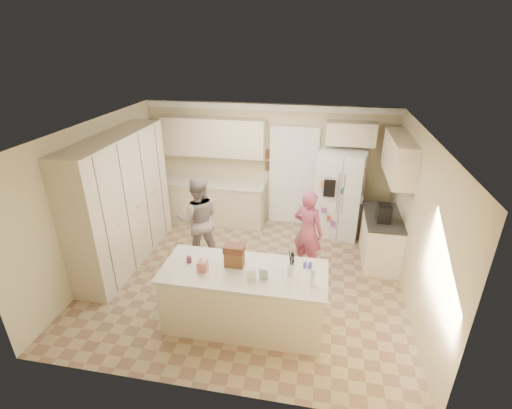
% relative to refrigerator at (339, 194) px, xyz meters
% --- Properties ---
extents(floor, '(5.20, 4.60, 0.02)m').
position_rel_refrigerator_xyz_m(floor, '(-1.54, -1.92, -0.91)').
color(floor, '#9D8A63').
rests_on(floor, ground).
extents(ceiling, '(5.20, 4.60, 0.02)m').
position_rel_refrigerator_xyz_m(ceiling, '(-1.54, -1.92, 1.71)').
color(ceiling, white).
rests_on(ceiling, wall_back).
extents(wall_back, '(5.20, 0.02, 2.60)m').
position_rel_refrigerator_xyz_m(wall_back, '(-1.54, 0.39, 0.40)').
color(wall_back, beige).
rests_on(wall_back, ground).
extents(wall_front, '(5.20, 0.02, 2.60)m').
position_rel_refrigerator_xyz_m(wall_front, '(-1.54, -4.23, 0.40)').
color(wall_front, beige).
rests_on(wall_front, ground).
extents(wall_left, '(0.02, 4.60, 2.60)m').
position_rel_refrigerator_xyz_m(wall_left, '(-4.15, -1.92, 0.40)').
color(wall_left, beige).
rests_on(wall_left, ground).
extents(wall_right, '(0.02, 4.60, 2.60)m').
position_rel_refrigerator_xyz_m(wall_right, '(1.07, -1.92, 0.40)').
color(wall_right, beige).
rests_on(wall_right, ground).
extents(crown_back, '(5.20, 0.08, 0.12)m').
position_rel_refrigerator_xyz_m(crown_back, '(-1.54, 0.34, 1.63)').
color(crown_back, white).
rests_on(crown_back, wall_back).
extents(pantry_bank, '(0.60, 2.60, 2.35)m').
position_rel_refrigerator_xyz_m(pantry_bank, '(-3.84, -1.72, 0.28)').
color(pantry_bank, beige).
rests_on(pantry_bank, floor).
extents(back_base_cab, '(2.20, 0.60, 0.88)m').
position_rel_refrigerator_xyz_m(back_base_cab, '(-2.69, 0.08, -0.46)').
color(back_base_cab, beige).
rests_on(back_base_cab, floor).
extents(back_countertop, '(2.24, 0.63, 0.04)m').
position_rel_refrigerator_xyz_m(back_countertop, '(-2.69, 0.07, 0.00)').
color(back_countertop, beige).
rests_on(back_countertop, back_base_cab).
extents(back_upper_cab, '(2.20, 0.35, 0.80)m').
position_rel_refrigerator_xyz_m(back_upper_cab, '(-2.69, 0.20, 1.00)').
color(back_upper_cab, beige).
rests_on(back_upper_cab, wall_back).
extents(doorway_opening, '(0.90, 0.06, 2.10)m').
position_rel_refrigerator_xyz_m(doorway_opening, '(-0.99, 0.36, 0.15)').
color(doorway_opening, black).
rests_on(doorway_opening, floor).
extents(doorway_casing, '(1.02, 0.03, 2.22)m').
position_rel_refrigerator_xyz_m(doorway_casing, '(-0.99, 0.32, 0.15)').
color(doorway_casing, white).
rests_on(doorway_casing, floor).
extents(wall_frame_upper, '(0.15, 0.02, 0.20)m').
position_rel_refrigerator_xyz_m(wall_frame_upper, '(-1.52, 0.35, 0.65)').
color(wall_frame_upper, brown).
rests_on(wall_frame_upper, wall_back).
extents(wall_frame_lower, '(0.15, 0.02, 0.20)m').
position_rel_refrigerator_xyz_m(wall_frame_lower, '(-1.52, 0.35, 0.38)').
color(wall_frame_lower, brown).
rests_on(wall_frame_lower, wall_back).
extents(refrigerator, '(1.02, 0.86, 1.80)m').
position_rel_refrigerator_xyz_m(refrigerator, '(0.00, 0.00, 0.00)').
color(refrigerator, white).
rests_on(refrigerator, floor).
extents(fridge_seam, '(0.02, 0.02, 1.78)m').
position_rel_refrigerator_xyz_m(fridge_seam, '(0.00, -0.35, 0.00)').
color(fridge_seam, gray).
rests_on(fridge_seam, refrigerator).
extents(fridge_dispenser, '(0.22, 0.03, 0.35)m').
position_rel_refrigerator_xyz_m(fridge_dispenser, '(-0.22, -0.37, 0.25)').
color(fridge_dispenser, black).
rests_on(fridge_dispenser, refrigerator).
extents(fridge_handle_l, '(0.02, 0.02, 0.85)m').
position_rel_refrigerator_xyz_m(fridge_handle_l, '(-0.05, -0.37, 0.15)').
color(fridge_handle_l, silver).
rests_on(fridge_handle_l, refrigerator).
extents(fridge_handle_r, '(0.02, 0.02, 0.85)m').
position_rel_refrigerator_xyz_m(fridge_handle_r, '(0.05, -0.37, 0.15)').
color(fridge_handle_r, silver).
rests_on(fridge_handle_r, refrigerator).
extents(over_fridge_cab, '(0.95, 0.35, 0.45)m').
position_rel_refrigerator_xyz_m(over_fridge_cab, '(0.11, 0.20, 1.20)').
color(over_fridge_cab, beige).
rests_on(over_fridge_cab, wall_back).
extents(right_base_cab, '(0.60, 1.20, 0.88)m').
position_rel_refrigerator_xyz_m(right_base_cab, '(0.76, -0.92, -0.46)').
color(right_base_cab, beige).
rests_on(right_base_cab, floor).
extents(right_countertop, '(0.63, 1.24, 0.04)m').
position_rel_refrigerator_xyz_m(right_countertop, '(0.75, -0.92, 0.00)').
color(right_countertop, '#2D2B28').
rests_on(right_countertop, right_base_cab).
extents(right_upper_cab, '(0.35, 1.50, 0.70)m').
position_rel_refrigerator_xyz_m(right_upper_cab, '(0.89, -0.72, 1.05)').
color(right_upper_cab, beige).
rests_on(right_upper_cab, wall_right).
extents(coffee_maker, '(0.22, 0.28, 0.30)m').
position_rel_refrigerator_xyz_m(coffee_maker, '(0.71, -1.12, 0.17)').
color(coffee_maker, black).
rests_on(coffee_maker, right_countertop).
extents(island_base, '(2.20, 0.90, 0.88)m').
position_rel_refrigerator_xyz_m(island_base, '(-1.34, -3.02, -0.46)').
color(island_base, beige).
rests_on(island_base, floor).
extents(island_top, '(2.28, 0.96, 0.05)m').
position_rel_refrigerator_xyz_m(island_top, '(-1.34, -3.02, 0.00)').
color(island_top, beige).
rests_on(island_top, island_base).
extents(utensil_crock, '(0.13, 0.13, 0.15)m').
position_rel_refrigerator_xyz_m(utensil_crock, '(-0.69, -2.97, 0.10)').
color(utensil_crock, white).
rests_on(utensil_crock, island_top).
extents(tissue_box, '(0.13, 0.13, 0.14)m').
position_rel_refrigerator_xyz_m(tissue_box, '(-1.89, -3.12, 0.10)').
color(tissue_box, '#C86C65').
rests_on(tissue_box, island_top).
extents(tissue_plume, '(0.08, 0.08, 0.08)m').
position_rel_refrigerator_xyz_m(tissue_plume, '(-1.89, -3.12, 0.20)').
color(tissue_plume, white).
rests_on(tissue_plume, tissue_box).
extents(dollhouse_body, '(0.26, 0.18, 0.22)m').
position_rel_refrigerator_xyz_m(dollhouse_body, '(-1.49, -2.92, 0.14)').
color(dollhouse_body, brown).
rests_on(dollhouse_body, island_top).
extents(dollhouse_roof, '(0.28, 0.20, 0.10)m').
position_rel_refrigerator_xyz_m(dollhouse_roof, '(-1.49, -2.92, 0.30)').
color(dollhouse_roof, '#592D1E').
rests_on(dollhouse_roof, dollhouse_body).
extents(jam_jar, '(0.07, 0.07, 0.09)m').
position_rel_refrigerator_xyz_m(jam_jar, '(-2.14, -2.97, 0.07)').
color(jam_jar, '#59263F').
rests_on(jam_jar, island_top).
extents(greeting_card_a, '(0.12, 0.06, 0.16)m').
position_rel_refrigerator_xyz_m(greeting_card_a, '(-1.19, -3.22, 0.11)').
color(greeting_card_a, white).
rests_on(greeting_card_a, island_top).
extents(greeting_card_b, '(0.12, 0.05, 0.16)m').
position_rel_refrigerator_xyz_m(greeting_card_b, '(-1.04, -3.17, 0.11)').
color(greeting_card_b, silver).
rests_on(greeting_card_b, island_top).
extents(water_bottle, '(0.07, 0.07, 0.24)m').
position_rel_refrigerator_xyz_m(water_bottle, '(-0.39, -3.17, 0.14)').
color(water_bottle, silver).
rests_on(water_bottle, island_top).
extents(shaker_salt, '(0.05, 0.05, 0.09)m').
position_rel_refrigerator_xyz_m(shaker_salt, '(-0.52, -2.80, 0.07)').
color(shaker_salt, '#3942B8').
rests_on(shaker_salt, island_top).
extents(shaker_pepper, '(0.05, 0.05, 0.09)m').
position_rel_refrigerator_xyz_m(shaker_pepper, '(-0.45, -2.80, 0.07)').
color(shaker_pepper, '#3942B8').
rests_on(shaker_pepper, island_top).
extents(teen_boy, '(0.94, 0.83, 1.63)m').
position_rel_refrigerator_xyz_m(teen_boy, '(-2.52, -1.47, -0.09)').
color(teen_boy, '#989591').
rests_on(teen_boy, floor).
extents(teen_girl, '(0.66, 0.57, 1.52)m').
position_rel_refrigerator_xyz_m(teen_girl, '(-0.55, -1.45, -0.14)').
color(teen_girl, '#B54A78').
rests_on(teen_girl, floor).
extents(fridge_magnets, '(0.76, 0.02, 1.44)m').
position_rel_refrigerator_xyz_m(fridge_magnets, '(0.00, -0.36, 0.00)').
color(fridge_magnets, tan).
rests_on(fridge_magnets, refrigerator).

